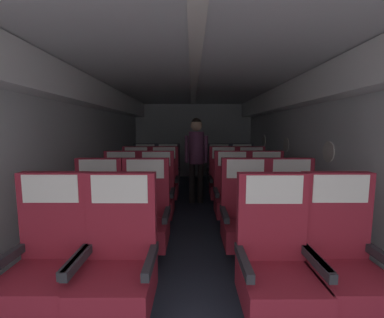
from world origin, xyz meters
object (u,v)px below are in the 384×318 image
object	(u,v)px
seat_b_left_window	(97,219)
seat_e_left_window	(145,173)
seat_a_left_aisle	(118,266)
seat_e_left_aisle	(168,174)
seat_b_right_aisle	(293,219)
seat_d_right_aisle	(252,183)
seat_b_right_window	(246,219)
seat_e_right_window	(219,174)
seat_b_left_aisle	(145,219)
seat_c_left_window	(121,196)
seat_d_left_aisle	(164,182)
seat_d_left_window	(136,183)
seat_d_right_window	(224,182)
seat_a_right_window	(276,267)
seat_a_left_window	(48,265)
flight_attendant	(196,151)
seat_c_right_aisle	(267,196)
seat_e_right_aisle	(242,174)
seat_a_right_aisle	(344,265)
seat_c_right_window	(232,196)
seat_c_left_aisle	(156,196)

from	to	relation	value
seat_b_left_window	seat_e_left_window	bearing A→B (deg)	90.00
seat_a_left_aisle	seat_e_left_aisle	size ratio (longest dim) A/B	1.00
seat_b_right_aisle	seat_d_right_aisle	world-z (taller)	same
seat_b_right_window	seat_e_right_window	world-z (taller)	same
seat_b_left_aisle	seat_d_right_aisle	world-z (taller)	same
seat_b_right_window	seat_c_left_window	distance (m)	1.80
seat_d_left_aisle	seat_d_left_window	bearing A→B (deg)	-177.89
seat_a_left_aisle	seat_d_right_window	xyz separation A→B (m)	(1.06, 2.72, 0.00)
seat_d_right_window	seat_a_right_window	bearing A→B (deg)	-89.68
seat_a_left_window	seat_b_left_window	distance (m)	0.89
seat_d_right_aisle	seat_e_right_window	xyz separation A→B (m)	(-0.47, 0.89, 0.00)
seat_d_left_window	seat_e_left_aisle	size ratio (longest dim) A/B	1.00
seat_a_left_window	seat_e_left_aisle	size ratio (longest dim) A/B	1.00
seat_b_left_aisle	seat_d_left_window	xyz separation A→B (m)	(-0.49, 1.80, 0.00)
flight_attendant	seat_e_left_window	bearing A→B (deg)	-36.02
seat_a_right_window	seat_c_right_aisle	world-z (taller)	same
seat_c_left_window	seat_e_right_aisle	size ratio (longest dim) A/B	1.00
seat_b_left_window	seat_b_left_aisle	bearing A→B (deg)	-0.01
seat_c_left_window	seat_e_left_window	xyz separation A→B (m)	(0.01, 1.82, 0.00)
seat_d_left_aisle	seat_d_right_window	size ratio (longest dim) A/B	1.00
seat_a_right_aisle	seat_b_left_aisle	world-z (taller)	same
seat_a_right_aisle	seat_b_right_window	world-z (taller)	same
seat_c_right_window	seat_d_right_aisle	world-z (taller)	same
seat_b_left_window	seat_c_left_aisle	distance (m)	1.02
seat_c_right_window	seat_e_left_window	size ratio (longest dim) A/B	1.00
seat_e_right_aisle	seat_b_right_window	bearing A→B (deg)	-100.41
seat_a_right_aisle	seat_b_right_aisle	world-z (taller)	same
flight_attendant	seat_b_right_window	bearing A→B (deg)	96.14
seat_a_left_window	seat_c_left_aisle	distance (m)	1.85
seat_c_right_window	seat_b_left_aisle	bearing A→B (deg)	-139.32
seat_a_left_window	seat_e_right_window	bearing A→B (deg)	66.37
seat_a_left_aisle	seat_d_left_aisle	size ratio (longest dim) A/B	1.00
seat_a_right_window	seat_e_left_window	world-z (taller)	same
seat_d_right_aisle	flight_attendant	size ratio (longest dim) A/B	0.68
seat_d_left_aisle	seat_b_right_window	bearing A→B (deg)	-59.74
seat_a_right_aisle	seat_c_left_window	distance (m)	2.72
seat_a_left_window	seat_b_left_window	world-z (taller)	same
seat_e_right_aisle	seat_a_left_aisle	bearing A→B (deg)	-113.49
seat_e_left_aisle	seat_e_right_window	world-z (taller)	same
seat_e_left_aisle	flight_attendant	xyz separation A→B (m)	(0.59, -0.58, 0.52)
seat_b_right_window	seat_d_left_aisle	size ratio (longest dim) A/B	1.00
seat_c_right_aisle	seat_d_left_window	world-z (taller)	same
seat_b_right_window	seat_e_right_aisle	xyz separation A→B (m)	(0.49, 2.69, 0.00)
seat_e_left_window	seat_e_left_aisle	world-z (taller)	same
seat_c_left_window	seat_d_right_window	bearing A→B (deg)	30.56
seat_b_left_aisle	seat_c_right_window	size ratio (longest dim) A/B	1.00
seat_c_left_aisle	flight_attendant	size ratio (longest dim) A/B	0.68
seat_a_left_aisle	seat_c_left_window	world-z (taller)	same
seat_b_right_window	seat_d_left_aisle	distance (m)	2.10
seat_a_right_aisle	seat_a_right_window	distance (m)	0.48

